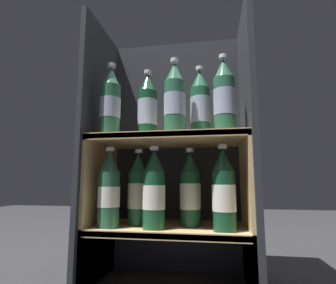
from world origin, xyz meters
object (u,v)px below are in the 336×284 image
object	(u,v)px
bottle_upper_front_2	(225,97)
bottle_upper_back_0	(147,108)
bottle_lower_front_2	(224,192)
bottle_upper_front_1	(175,100)
bottle_lower_back_0	(138,190)
bottle_lower_front_1	(154,191)
bottle_lower_back_1	(190,191)
bottle_upper_back_1	(200,106)
bottle_lower_front_0	(109,191)
bottle_upper_front_0	(110,103)

from	to	relation	value
bottle_upper_front_2	bottle_upper_back_0	xyz separation A→B (m)	(-0.30, 0.09, -0.00)
bottle_lower_front_2	bottle_upper_front_1	bearing A→B (deg)	180.00
bottle_lower_front_2	bottle_upper_front_2	bearing A→B (deg)	0.00
bottle_upper_front_1	bottle_lower_front_2	distance (m)	0.37
bottle_upper_front_2	bottle_upper_back_0	size ratio (longest dim) A/B	1.00
bottle_lower_front_2	bottle_lower_back_0	world-z (taller)	same
bottle_upper_back_0	bottle_lower_front_1	xyz separation A→B (m)	(0.05, -0.09, -0.33)
bottle_upper_front_1	bottle_lower_back_1	world-z (taller)	bottle_upper_front_1
bottle_upper_back_1	bottle_lower_front_1	bearing A→B (deg)	-152.12
bottle_upper_front_1	bottle_upper_back_1	distance (m)	0.12
bottle_upper_back_0	bottle_lower_front_0	bearing A→B (deg)	-143.49
bottle_upper_front_2	bottle_upper_back_1	bearing A→B (deg)	135.76
bottle_upper_front_2	bottle_upper_back_0	world-z (taller)	same
bottle_upper_front_0	bottle_upper_front_2	distance (m)	0.43
bottle_lower_front_0	bottle_upper_front_0	bearing A→B (deg)	180.00
bottle_upper_front_0	bottle_upper_back_0	size ratio (longest dim) A/B	1.00
bottle_upper_front_1	bottle_lower_back_0	world-z (taller)	bottle_upper_front_1
bottle_upper_front_1	bottle_upper_back_1	xyz separation A→B (m)	(0.09, 0.09, -0.00)
bottle_upper_front_1	bottle_lower_front_1	distance (m)	0.34
bottle_upper_back_1	bottle_upper_front_1	bearing A→B (deg)	-135.76
bottle_upper_front_1	bottle_upper_back_1	world-z (taller)	same
bottle_upper_front_2	bottle_lower_front_0	world-z (taller)	bottle_upper_front_2
bottle_lower_back_1	bottle_upper_back_1	bearing A→B (deg)	0.00
bottle_upper_back_1	bottle_lower_front_0	xyz separation A→B (m)	(-0.33, -0.09, -0.33)
bottle_upper_back_1	bottle_upper_front_2	bearing A→B (deg)	-44.24
bottle_upper_front_0	bottle_upper_back_1	world-z (taller)	same
bottle_upper_front_0	bottle_lower_back_0	size ratio (longest dim) A/B	1.00
bottle_upper_back_1	bottle_lower_front_2	bearing A→B (deg)	-48.64
bottle_upper_front_2	bottle_lower_front_2	world-z (taller)	bottle_upper_front_2
bottle_upper_front_1	bottle_upper_front_2	xyz separation A→B (m)	(0.18, -0.00, -0.00)
bottle_lower_front_2	bottle_lower_back_0	distance (m)	0.33
bottle_lower_back_0	bottle_upper_front_2	bearing A→B (deg)	-14.46
bottle_upper_back_0	bottle_upper_back_1	bearing A→B (deg)	0.00
bottle_lower_front_1	bottle_lower_front_2	world-z (taller)	same
bottle_upper_front_0	bottle_upper_front_1	distance (m)	0.25
bottle_upper_back_0	bottle_lower_front_2	bearing A→B (deg)	-16.67
bottle_upper_back_1	bottle_lower_back_1	xyz separation A→B (m)	(-0.04, 0.00, -0.33)
bottle_upper_front_2	bottle_lower_back_0	xyz separation A→B (m)	(-0.34, 0.09, -0.33)
bottle_upper_front_2	bottle_lower_front_2	distance (m)	0.33
bottle_upper_back_0	bottle_lower_back_0	distance (m)	0.33
bottle_upper_front_1	bottle_lower_back_0	xyz separation A→B (m)	(-0.16, 0.09, -0.33)
bottle_upper_back_0	bottle_lower_back_1	bearing A→B (deg)	0.00
bottle_lower_front_2	bottle_lower_back_1	distance (m)	0.15
bottle_lower_back_1	bottle_upper_front_0	bearing A→B (deg)	-163.54
bottle_lower_front_1	bottle_lower_back_0	world-z (taller)	same
bottle_upper_front_1	bottle_lower_front_2	xyz separation A→B (m)	(0.17, -0.00, -0.33)
bottle_upper_front_0	bottle_lower_front_1	bearing A→B (deg)	0.00
bottle_upper_front_2	bottle_lower_back_1	bearing A→B (deg)	146.87
bottle_lower_front_2	bottle_lower_back_1	bearing A→B (deg)	144.18
bottle_lower_front_0	bottle_upper_back_0	bearing A→B (deg)	36.51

